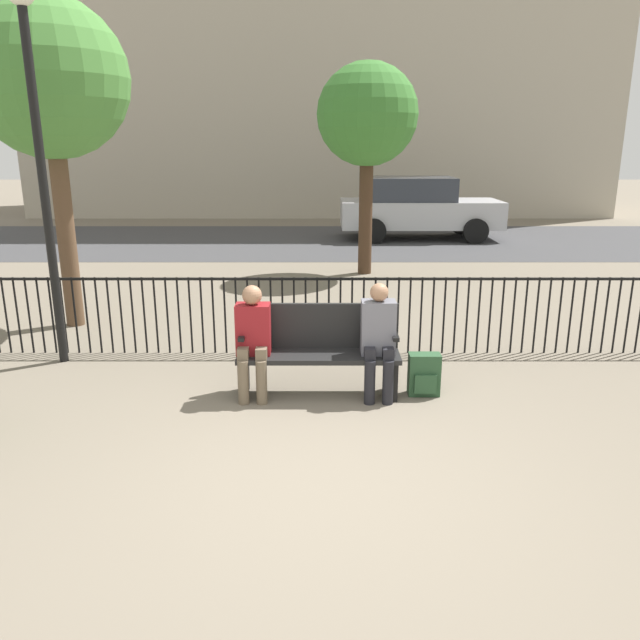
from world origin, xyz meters
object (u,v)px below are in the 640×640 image
Objects in this scene: lamp_post at (38,125)px; parked_car_0 at (418,207)px; seated_person_0 at (254,336)px; seated_person_1 at (380,336)px; tree_0 at (51,81)px; park_bench at (320,347)px; tree_1 at (369,117)px; backpack at (426,375)px.

lamp_post is 11.42m from parked_car_0.
seated_person_1 reaches higher than seated_person_0.
tree_0 reaches higher than parked_car_0.
park_bench is 0.68m from seated_person_0.
seated_person_1 is 6.67m from tree_1.
tree_1 reaches higher than seated_person_1.
backpack is at bearing -14.05° from lamp_post.
backpack is at bearing -29.43° from tree_0.
parked_car_0 is (2.59, 10.73, 0.35)m from park_bench.
tree_1 is (0.90, 6.12, 2.47)m from park_bench.
tree_1 is 6.49m from lamp_post.
seated_person_1 is at bearing -92.77° from tree_1.
tree_1 is at bearing 81.67° from park_bench.
parked_car_0 reaches higher than seated_person_1.
park_bench is 6.66m from tree_1.
tree_0 is at bearing -126.34° from parked_car_0.
lamp_post is (-3.62, 1.08, 2.02)m from seated_person_1.
tree_1 is 0.96× the size of lamp_post.
seated_person_0 is 0.27× the size of tree_0.
tree_1 is (0.30, 6.25, 2.30)m from seated_person_1.
tree_1 reaches higher than park_bench.
backpack is 6.78m from tree_1.
seated_person_1 is 4.29m from lamp_post.
seated_person_1 is at bearing -100.43° from parked_car_0.
seated_person_0 is 6.84m from tree_1.
seated_person_1 is 5.49m from tree_0.
seated_person_0 is 4.65m from tree_0.
seated_person_0 is at bearing -178.10° from backpack.
lamp_post is (-3.92, -5.17, -0.28)m from tree_1.
park_bench is 1.41× the size of seated_person_0.
parked_car_0 is at bearing 79.57° from seated_person_1.
seated_person_0 is 3.31m from lamp_post.
backpack is (1.08, -0.07, -0.28)m from park_bench.
park_bench is 3.85m from lamp_post.
backpack is (0.48, 0.06, -0.44)m from seated_person_1.
parked_car_0 is at bearing 73.36° from seated_person_0.
park_bench is at bearing 176.13° from backpack.
seated_person_0 is at bearing -24.55° from lamp_post.
backpack is 4.89m from lamp_post.
tree_1 is (4.36, 3.63, -0.30)m from tree_0.
tree_0 is 1.09× the size of tree_1.
tree_1 is at bearing 39.76° from tree_0.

